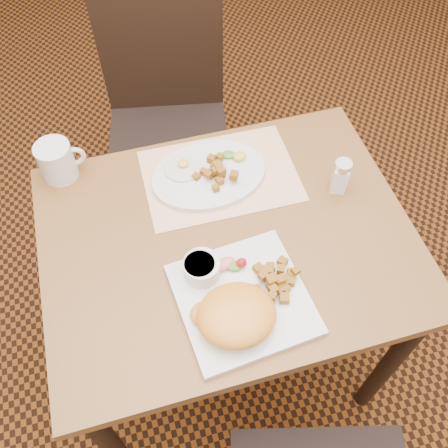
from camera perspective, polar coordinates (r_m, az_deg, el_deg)
The scene contains 15 objects.
ground at distance 1.88m, azimuth 0.30°, elevation -14.07°, with size 8.00×8.00×0.00m, color black.
table at distance 1.31m, azimuth 0.43°, elevation -4.07°, with size 0.90×0.70×0.75m.
chair_far at distance 1.83m, azimuth -6.59°, elevation 12.85°, with size 0.49×0.50×0.97m.
placemat at distance 1.33m, azimuth -0.44°, elevation 5.55°, with size 0.40×0.28×0.00m, color white.
plate_square at distance 1.12m, azimuth 2.15°, elevation -8.57°, with size 0.28×0.28×0.02m, color silver.
plate_oval at distance 1.32m, azimuth -1.72°, elevation 5.66°, with size 0.30×0.23×0.02m, color silver, non-canonical shape.
hollandaise_mound at distance 1.06m, azimuth 1.35°, elevation -10.41°, with size 0.18×0.15×0.06m.
ramekin at distance 1.12m, azimuth -2.57°, elevation -5.01°, with size 0.08×0.08×0.05m.
garnish_sq at distance 1.14m, azimuth 0.66°, elevation -4.65°, with size 0.09×0.05×0.03m.
fried_egg at distance 1.32m, azimuth -4.73°, elevation 6.52°, with size 0.10×0.10×0.02m.
garnish_ov at distance 1.34m, azimuth 1.28°, elevation 7.82°, with size 0.07×0.05×0.02m.
salt_shaker at distance 1.29m, azimuth 13.17°, elevation 5.38°, with size 0.06×0.06×0.10m.
coffee_mug at distance 1.36m, azimuth -18.49°, elevation 6.84°, with size 0.12×0.09×0.10m.
home_fries_sq at distance 1.12m, azimuth 5.92°, elevation -6.40°, with size 0.12×0.12×0.04m.
home_fries_ov at distance 1.30m, azimuth -0.84°, elevation 6.13°, with size 0.12×0.12×0.03m.
Camera 1 is at (-0.19, -0.64, 1.76)m, focal length 40.00 mm.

